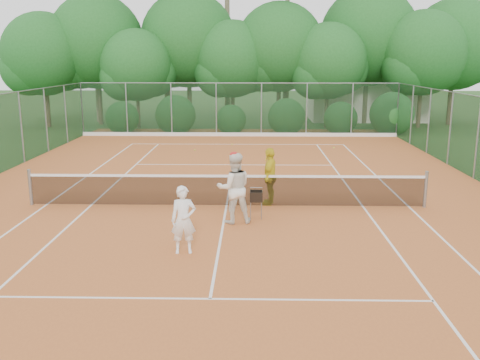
% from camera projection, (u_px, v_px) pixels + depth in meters
% --- Properties ---
extents(ground, '(120.00, 120.00, 0.00)m').
position_uv_depth(ground, '(226.00, 207.00, 16.13)').
color(ground, '#204217').
rests_on(ground, ground).
extents(clay_court, '(18.00, 36.00, 0.02)m').
position_uv_depth(clay_court, '(226.00, 206.00, 16.13)').
color(clay_court, '#B9612A').
rests_on(clay_court, ground).
extents(club_building, '(8.00, 5.00, 3.00)m').
position_uv_depth(club_building, '(365.00, 99.00, 38.99)').
color(club_building, beige).
rests_on(club_building, ground).
extents(tennis_net, '(11.97, 0.10, 1.10)m').
position_uv_depth(tennis_net, '(226.00, 189.00, 16.01)').
color(tennis_net, gray).
rests_on(tennis_net, clay_court).
extents(player_white, '(0.62, 0.45, 1.56)m').
position_uv_depth(player_white, '(184.00, 220.00, 12.09)').
color(player_white, white).
rests_on(player_white, clay_court).
extents(player_center_grp, '(1.05, 0.89, 1.95)m').
position_uv_depth(player_center_grp, '(234.00, 188.00, 14.31)').
color(player_center_grp, white).
rests_on(player_center_grp, clay_court).
extents(player_yellow, '(0.65, 1.09, 1.74)m').
position_uv_depth(player_yellow, '(270.00, 176.00, 16.14)').
color(player_yellow, yellow).
rests_on(player_yellow, clay_court).
extents(ball_hopper, '(0.34, 0.34, 0.77)m').
position_uv_depth(ball_hopper, '(256.00, 197.00, 14.79)').
color(ball_hopper, gray).
rests_on(ball_hopper, clay_court).
extents(stray_ball_a, '(0.07, 0.07, 0.07)m').
position_uv_depth(stray_ball_a, '(232.00, 144.00, 27.48)').
color(stray_ball_a, '#CFE735').
rests_on(stray_ball_a, clay_court).
extents(stray_ball_b, '(0.07, 0.07, 0.07)m').
position_uv_depth(stray_ball_b, '(195.00, 150.00, 25.78)').
color(stray_ball_b, '#AACB2F').
rests_on(stray_ball_b, clay_court).
extents(stray_ball_c, '(0.07, 0.07, 0.07)m').
position_uv_depth(stray_ball_c, '(334.00, 148.00, 26.49)').
color(stray_ball_c, '#C8E936').
rests_on(stray_ball_c, clay_court).
extents(court_markings, '(11.03, 23.83, 0.01)m').
position_uv_depth(court_markings, '(226.00, 206.00, 16.13)').
color(court_markings, white).
rests_on(court_markings, clay_court).
extents(fence_back, '(18.07, 0.07, 3.00)m').
position_uv_depth(fence_back, '(239.00, 110.00, 30.41)').
color(fence_back, '#19381E').
rests_on(fence_back, clay_court).
extents(tropical_treeline, '(32.10, 8.49, 15.03)m').
position_uv_depth(tropical_treeline, '(263.00, 47.00, 34.67)').
color(tropical_treeline, brown).
rests_on(tropical_treeline, ground).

